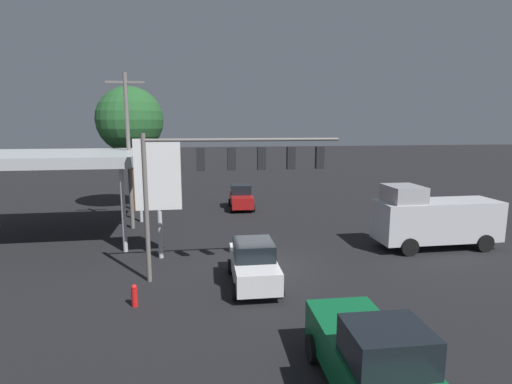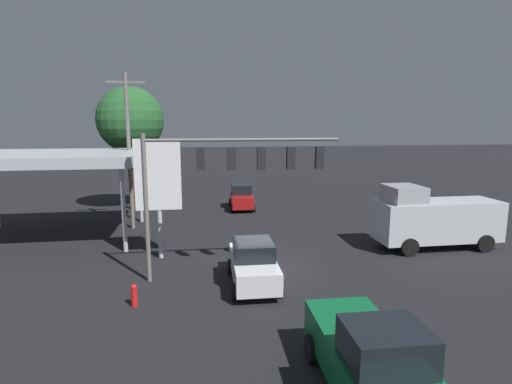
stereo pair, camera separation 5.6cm
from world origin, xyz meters
The scene contains 11 objects.
ground_plane centered at (0.00, 0.00, 0.00)m, with size 200.00×200.00×0.00m, color black.
traffic_signal_assembly centered at (1.55, 1.06, 5.01)m, with size 8.62×0.43×6.51m.
utility_pole centered at (7.34, -8.40, 5.32)m, with size 2.40×0.26×10.06m.
gas_station_canopy centered at (11.71, -6.78, 4.85)m, with size 10.62×8.00×5.21m.
price_sign centered at (5.00, -2.05, 4.18)m, with size 2.30×0.27×6.17m.
hatchback_crossing centered at (-0.52, -13.43, 0.95)m, with size 2.06×3.86×1.97m.
delivery_truck centered at (-9.97, -1.51, 1.69)m, with size 6.81×2.57×3.58m.
sedan_waiting centered at (0.74, 2.10, 0.95)m, with size 2.14×4.44×1.93m.
pickup_parked centered at (-1.09, 9.89, 1.11)m, with size 2.37×5.25×2.40m.
street_tree centered at (8.06, -14.27, 7.16)m, with size 5.14×5.14×9.75m.
fire_hydrant centered at (5.55, 3.53, 0.44)m, with size 0.24×0.24×0.88m.
Camera 1 is at (3.14, 18.39, 6.93)m, focal length 28.00 mm.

